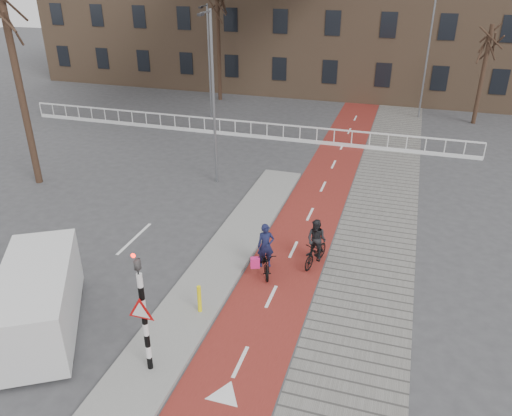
% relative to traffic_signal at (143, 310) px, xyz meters
% --- Properties ---
extents(ground, '(120.00, 120.00, 0.00)m').
position_rel_traffic_signal_xyz_m(ground, '(0.60, 2.02, -1.99)').
color(ground, '#38383A').
rests_on(ground, ground).
extents(bike_lane, '(2.50, 60.00, 0.01)m').
position_rel_traffic_signal_xyz_m(bike_lane, '(2.10, 12.02, -1.98)').
color(bike_lane, maroon).
rests_on(bike_lane, ground).
extents(sidewalk, '(3.00, 60.00, 0.01)m').
position_rel_traffic_signal_xyz_m(sidewalk, '(4.90, 12.02, -1.98)').
color(sidewalk, slate).
rests_on(sidewalk, ground).
extents(curb_island, '(1.80, 16.00, 0.12)m').
position_rel_traffic_signal_xyz_m(curb_island, '(-0.10, 6.02, -1.93)').
color(curb_island, gray).
rests_on(curb_island, ground).
extents(traffic_signal, '(0.80, 0.80, 3.68)m').
position_rel_traffic_signal_xyz_m(traffic_signal, '(0.00, 0.00, 0.00)').
color(traffic_signal, black).
rests_on(traffic_signal, curb_island).
extents(bollard, '(0.12, 0.12, 0.88)m').
position_rel_traffic_signal_xyz_m(bollard, '(0.30, 2.55, -1.43)').
color(bollard, yellow).
rests_on(bollard, curb_island).
extents(cyclist_near, '(1.21, 1.80, 1.80)m').
position_rel_traffic_signal_xyz_m(cyclist_near, '(1.52, 5.32, -1.38)').
color(cyclist_near, black).
rests_on(cyclist_near, bike_lane).
extents(cyclist_far, '(0.85, 1.62, 1.71)m').
position_rel_traffic_signal_xyz_m(cyclist_far, '(3.05, 6.29, -1.27)').
color(cyclist_far, black).
rests_on(cyclist_far, bike_lane).
extents(van, '(3.92, 4.87, 1.97)m').
position_rel_traffic_signal_xyz_m(van, '(-3.68, 0.59, -0.95)').
color(van, silver).
rests_on(van, ground).
extents(railing, '(28.00, 0.10, 0.99)m').
position_rel_traffic_signal_xyz_m(railing, '(-4.40, 19.02, -1.68)').
color(railing, silver).
rests_on(railing, ground).
extents(tree_left, '(0.32, 0.32, 8.92)m').
position_rel_traffic_signal_xyz_m(tree_left, '(-11.03, 9.53, 2.47)').
color(tree_left, black).
rests_on(tree_left, ground).
extents(tree_mid, '(0.28, 0.28, 8.25)m').
position_rel_traffic_signal_xyz_m(tree_mid, '(-8.46, 27.07, 2.14)').
color(tree_mid, black).
rests_on(tree_mid, ground).
extents(tree_right, '(0.27, 0.27, 6.14)m').
position_rel_traffic_signal_xyz_m(tree_right, '(9.62, 26.13, 1.08)').
color(tree_right, black).
rests_on(tree_right, ground).
extents(streetlight_near, '(0.12, 0.12, 7.77)m').
position_rel_traffic_signal_xyz_m(streetlight_near, '(-2.91, 12.10, 1.89)').
color(streetlight_near, slate).
rests_on(streetlight_near, ground).
extents(streetlight_left, '(0.12, 0.12, 7.18)m').
position_rel_traffic_signal_xyz_m(streetlight_left, '(-7.30, 22.38, 1.60)').
color(streetlight_left, slate).
rests_on(streetlight_left, ground).
extents(streetlight_right, '(0.12, 0.12, 7.87)m').
position_rel_traffic_signal_xyz_m(streetlight_right, '(6.16, 26.52, 1.94)').
color(streetlight_right, slate).
rests_on(streetlight_right, ground).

